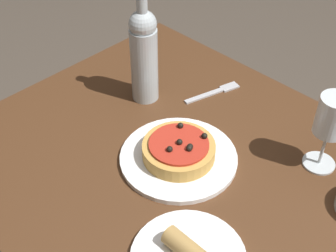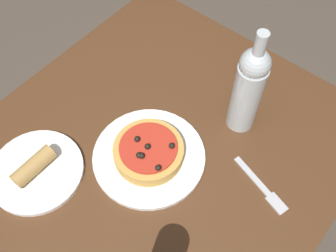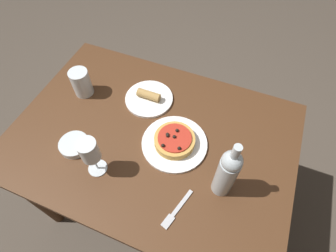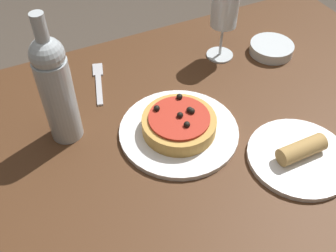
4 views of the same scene
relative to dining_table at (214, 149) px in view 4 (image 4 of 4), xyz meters
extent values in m
cube|color=#4C2D19|center=(0.00, 0.00, 0.09)|extent=(1.17, 0.82, 0.03)
cylinder|color=#4C2D19|center=(0.52, 0.35, -0.29)|extent=(0.06, 0.06, 0.72)
cylinder|color=#4C2D19|center=(-0.52, 0.35, -0.29)|extent=(0.06, 0.06, 0.72)
cylinder|color=white|center=(-0.10, 0.00, 0.11)|extent=(0.27, 0.27, 0.01)
cylinder|color=gold|center=(-0.10, 0.00, 0.14)|extent=(0.16, 0.16, 0.03)
cylinder|color=#B72D1E|center=(-0.10, 0.00, 0.16)|extent=(0.13, 0.13, 0.01)
sphere|color=black|center=(-0.10, 0.00, 0.16)|extent=(0.01, 0.01, 0.01)
sphere|color=black|center=(-0.14, 0.04, 0.16)|extent=(0.01, 0.01, 0.01)
sphere|color=black|center=(-0.07, 0.01, 0.16)|extent=(0.01, 0.01, 0.01)
sphere|color=black|center=(-0.10, -0.03, 0.16)|extent=(0.01, 0.01, 0.01)
sphere|color=black|center=(-0.07, 0.05, 0.16)|extent=(0.01, 0.01, 0.01)
sphere|color=black|center=(-0.07, 0.00, 0.16)|extent=(0.01, 0.01, 0.01)
cylinder|color=silver|center=(0.13, 0.21, 0.11)|extent=(0.07, 0.07, 0.00)
cylinder|color=silver|center=(0.13, 0.21, 0.16)|extent=(0.01, 0.01, 0.09)
cylinder|color=silver|center=(0.13, 0.21, 0.25)|extent=(0.07, 0.07, 0.09)
cylinder|color=#B2BCC1|center=(-0.33, 0.11, 0.21)|extent=(0.07, 0.07, 0.20)
sphere|color=#B2BCC1|center=(-0.33, 0.11, 0.32)|extent=(0.07, 0.07, 0.07)
cylinder|color=#B2BCC1|center=(-0.33, 0.11, 0.37)|extent=(0.03, 0.03, 0.07)
cylinder|color=silver|center=(0.27, 0.16, 0.12)|extent=(0.12, 0.12, 0.03)
cube|color=#B7B7BC|center=(-0.22, 0.22, 0.11)|extent=(0.05, 0.11, 0.00)
cube|color=#B7B7BC|center=(-0.19, 0.29, 0.11)|extent=(0.04, 0.05, 0.00)
cylinder|color=white|center=(0.09, -0.18, 0.11)|extent=(0.22, 0.22, 0.01)
cylinder|color=#B2894C|center=(0.09, -0.18, 0.14)|extent=(0.11, 0.04, 0.04)
camera|label=1|loc=(0.41, -0.55, 0.87)|focal=50.00mm
camera|label=2|loc=(0.21, 0.32, 0.93)|focal=42.00mm
camera|label=3|loc=(-0.28, 0.51, 1.03)|focal=28.00mm
camera|label=4|loc=(-0.38, -0.53, 0.75)|focal=42.00mm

